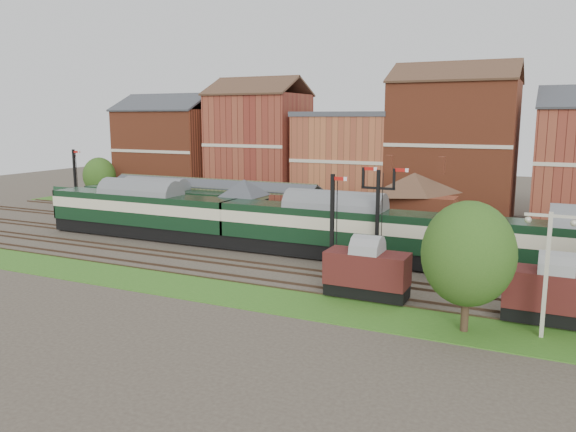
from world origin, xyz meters
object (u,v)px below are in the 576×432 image
at_px(semaphore_bracket, 378,214).
at_px(platform_railcar, 156,202).
at_px(dmu_train, 335,227).
at_px(signal_box, 245,208).
at_px(goods_van_a, 367,271).

bearing_deg(semaphore_bracket, platform_railcar, 162.38).
relative_size(semaphore_bracket, dmu_train, 0.13).
distance_m(signal_box, platform_railcar, 13.71).
xyz_separation_m(signal_box, goods_van_a, (16.26, -12.25, -1.30)).
relative_size(dmu_train, platform_railcar, 3.34).
height_order(dmu_train, goods_van_a, dmu_train).
bearing_deg(platform_railcar, dmu_train, -15.22).
bearing_deg(platform_railcar, semaphore_bracket, -17.62).
xyz_separation_m(semaphore_bracket, platform_railcar, (-28.34, 9.00, -2.14)).
relative_size(platform_railcar, goods_van_a, 3.41).
bearing_deg(signal_box, platform_railcar, 166.27).
xyz_separation_m(dmu_train, goods_van_a, (5.68, -9.00, -0.86)).
bearing_deg(dmu_train, semaphore_bracket, -29.32).
distance_m(signal_box, goods_van_a, 20.40).
height_order(signal_box, dmu_train, signal_box).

